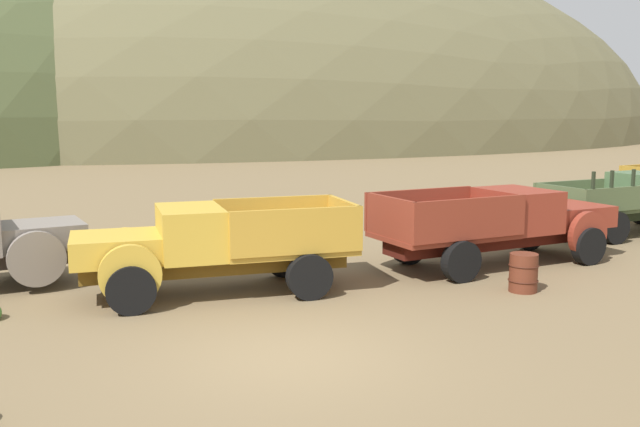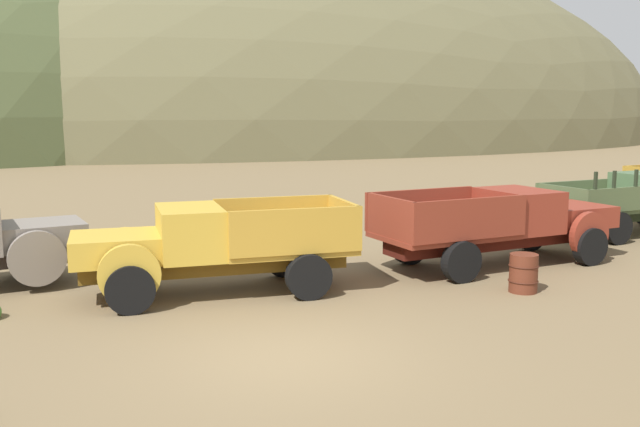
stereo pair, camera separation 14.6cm
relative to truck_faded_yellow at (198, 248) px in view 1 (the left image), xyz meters
name	(u,v)px [view 1 (the left image)]	position (x,y,z in m)	size (l,w,h in m)	color
ground_plane	(290,357)	(0.34, -4.33, -1.01)	(300.00, 300.00, 0.00)	brown
hill_distant	(274,143)	(24.61, 60.69, -1.01)	(102.09, 53.95, 43.94)	brown
truck_faded_yellow	(198,248)	(0.00, 0.00, 0.00)	(6.05, 2.91, 1.91)	brown
truck_rust_red	(511,224)	(8.09, -0.22, 0.01)	(6.66, 2.61, 1.91)	#42140D
truck_weathered_green	(638,201)	(14.73, 1.69, 0.00)	(6.22, 2.54, 2.16)	#232B1B
oil_drum_by_truck	(523,273)	(6.46, -2.63, -0.59)	(0.65, 0.65, 0.84)	#5B2819
bush_between_trucks	(267,242)	(2.93, 3.85, -0.77)	(1.35, 1.09, 0.89)	olive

